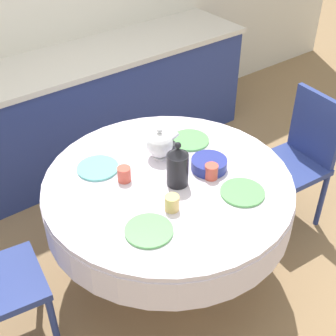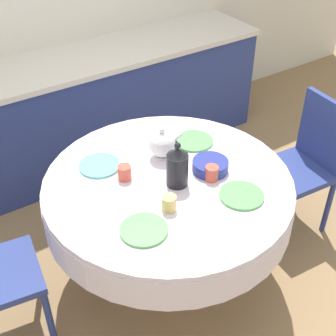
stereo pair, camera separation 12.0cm
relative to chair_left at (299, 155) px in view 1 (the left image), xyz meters
The scene contains 15 objects.
ground_plane 1.13m from the chair_left, behind, with size 12.00×12.00×0.00m, color #8E704C.
kitchen_counter 1.78m from the chair_left, 124.23° to the left, with size 3.24×0.64×0.88m.
dining_table 1.01m from the chair_left, behind, with size 1.33×1.33×0.74m.
chair_left is the anchor object (origin of this frame).
plate_near_left 1.33m from the chair_left, behind, with size 0.23×0.23×0.01m, color #5BA85B.
cup_near_left 1.16m from the chair_left, behind, with size 0.07×0.07×0.08m, color #DBB766.
plate_near_right 0.83m from the chair_left, 163.09° to the right, with size 0.23×0.23×0.01m, color #5BA85B.
cup_near_right 0.85m from the chair_left, behind, with size 0.07×0.07×0.08m, color #CC4C3D.
plate_far_left 1.32m from the chair_left, 162.74° to the left, with size 0.23×0.23×0.01m, color #60BCB7.
cup_far_left 1.23m from the chair_left, 169.58° to the left, with size 0.07×0.07×0.08m, color #CC4C3D.
plate_far_right 0.77m from the chair_left, 156.19° to the left, with size 0.23×0.23×0.01m, color #5BA85B.
cup_far_right 0.93m from the chair_left, 163.33° to the left, with size 0.07×0.07×0.08m, color #28282D.
coffee_carafe 1.03m from the chair_left, behind, with size 0.11×0.11×0.26m.
teapot 1.00m from the chair_left, 163.23° to the left, with size 0.21×0.15×0.19m.
fruit_bowl 0.81m from the chair_left, behind, with size 0.19×0.19×0.06m, color navy.
Camera 1 is at (-1.16, -1.53, 2.26)m, focal length 50.00 mm.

